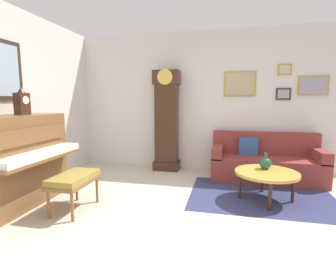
% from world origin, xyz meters
% --- Properties ---
extents(ground_plane, '(6.40, 6.00, 0.10)m').
position_xyz_m(ground_plane, '(0.00, 0.00, -0.05)').
color(ground_plane, beige).
extents(wall_back, '(5.30, 0.13, 2.80)m').
position_xyz_m(wall_back, '(0.02, 2.40, 1.40)').
color(wall_back, silver).
rests_on(wall_back, ground_plane).
extents(area_rug, '(2.10, 1.50, 0.01)m').
position_xyz_m(area_rug, '(1.06, 1.00, 0.00)').
color(area_rug, navy).
rests_on(area_rug, ground_plane).
extents(piano, '(0.87, 1.44, 1.23)m').
position_xyz_m(piano, '(-2.23, -0.09, 0.62)').
color(piano, brown).
rests_on(piano, ground_plane).
extents(piano_bench, '(0.42, 0.70, 0.48)m').
position_xyz_m(piano_bench, '(-1.40, -0.04, 0.41)').
color(piano_bench, brown).
rests_on(piano_bench, ground_plane).
extents(grandfather_clock, '(0.52, 0.34, 2.03)m').
position_xyz_m(grandfather_clock, '(-0.67, 2.16, 0.96)').
color(grandfather_clock, '#3D2316').
rests_on(grandfather_clock, ground_plane).
extents(couch, '(1.90, 0.80, 0.84)m').
position_xyz_m(couch, '(1.22, 1.93, 0.31)').
color(couch, maroon).
rests_on(couch, ground_plane).
extents(coffee_table, '(0.88, 0.88, 0.43)m').
position_xyz_m(coffee_table, '(1.10, 0.86, 0.40)').
color(coffee_table, gold).
rests_on(coffee_table, ground_plane).
extents(mantel_clock, '(0.13, 0.18, 0.38)m').
position_xyz_m(mantel_clock, '(-2.23, 0.11, 1.40)').
color(mantel_clock, '#3D2316').
rests_on(mantel_clock, piano).
extents(green_jug, '(0.17, 0.17, 0.24)m').
position_xyz_m(green_jug, '(1.09, 1.00, 0.51)').
color(green_jug, '#234C33').
rests_on(green_jug, coffee_table).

